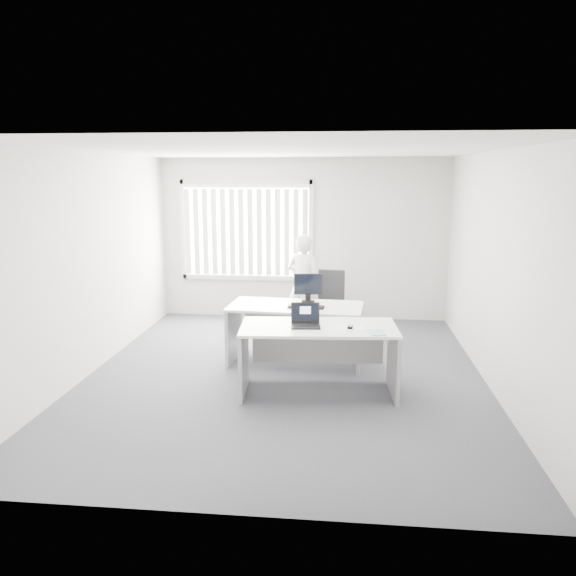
# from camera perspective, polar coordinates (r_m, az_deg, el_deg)

# --- Properties ---
(ground) EXTENTS (6.00, 6.00, 0.00)m
(ground) POSITION_cam_1_polar(r_m,az_deg,el_deg) (7.25, -0.33, -8.90)
(ground) COLOR #56575E
(ground) RESTS_ON ground
(wall_back) EXTENTS (5.00, 0.02, 2.80)m
(wall_back) POSITION_cam_1_polar(r_m,az_deg,el_deg) (9.84, 1.56, 4.96)
(wall_back) COLOR beige
(wall_back) RESTS_ON ground
(wall_front) EXTENTS (5.00, 0.02, 2.80)m
(wall_front) POSITION_cam_1_polar(r_m,az_deg,el_deg) (3.98, -5.05, -5.04)
(wall_front) COLOR beige
(wall_front) RESTS_ON ground
(wall_left) EXTENTS (0.02, 6.00, 2.80)m
(wall_left) POSITION_cam_1_polar(r_m,az_deg,el_deg) (7.57, -19.53, 2.29)
(wall_left) COLOR beige
(wall_left) RESTS_ON ground
(wall_right) EXTENTS (0.02, 6.00, 2.80)m
(wall_right) POSITION_cam_1_polar(r_m,az_deg,el_deg) (7.06, 20.26, 1.61)
(wall_right) COLOR beige
(wall_right) RESTS_ON ground
(ceiling) EXTENTS (5.00, 6.00, 0.02)m
(ceiling) POSITION_cam_1_polar(r_m,az_deg,el_deg) (6.79, -0.36, 13.82)
(ceiling) COLOR silver
(ceiling) RESTS_ON wall_back
(window) EXTENTS (2.32, 0.06, 1.76)m
(window) POSITION_cam_1_polar(r_m,az_deg,el_deg) (9.91, -4.26, 5.85)
(window) COLOR beige
(window) RESTS_ON wall_back
(blinds) EXTENTS (2.20, 0.10, 1.50)m
(blinds) POSITION_cam_1_polar(r_m,az_deg,el_deg) (9.85, -4.31, 5.65)
(blinds) COLOR white
(blinds) RESTS_ON wall_back
(desk_near) EXTENTS (1.84, 0.96, 0.81)m
(desk_near) POSITION_cam_1_polar(r_m,az_deg,el_deg) (6.52, 3.11, -5.81)
(desk_near) COLOR silver
(desk_near) RESTS_ON ground
(desk_far) EXTENTS (1.82, 0.95, 0.81)m
(desk_far) POSITION_cam_1_polar(r_m,az_deg,el_deg) (7.55, 0.78, -3.43)
(desk_far) COLOR silver
(desk_far) RESTS_ON ground
(office_chair) EXTENTS (0.67, 0.67, 1.02)m
(office_chair) POSITION_cam_1_polar(r_m,az_deg,el_deg) (9.01, 4.20, -2.70)
(office_chair) COLOR black
(office_chair) RESTS_ON ground
(person) EXTENTS (0.69, 0.59, 1.59)m
(person) POSITION_cam_1_polar(r_m,az_deg,el_deg) (9.04, 1.62, 0.49)
(person) COLOR white
(person) RESTS_ON ground
(laptop) EXTENTS (0.36, 0.33, 0.26)m
(laptop) POSITION_cam_1_polar(r_m,az_deg,el_deg) (6.38, 1.81, -2.88)
(laptop) COLOR black
(laptop) RESTS_ON desk_near
(paper_sheet) EXTENTS (0.35, 0.27, 0.00)m
(paper_sheet) POSITION_cam_1_polar(r_m,az_deg,el_deg) (6.44, 6.20, -3.98)
(paper_sheet) COLOR white
(paper_sheet) RESTS_ON desk_near
(mouse) EXTENTS (0.06, 0.10, 0.04)m
(mouse) POSITION_cam_1_polar(r_m,az_deg,el_deg) (6.40, 6.32, -3.90)
(mouse) COLOR silver
(mouse) RESTS_ON paper_sheet
(booklet) EXTENTS (0.20, 0.25, 0.01)m
(booklet) POSITION_cam_1_polar(r_m,az_deg,el_deg) (6.25, 9.00, -4.50)
(booklet) COLOR white
(booklet) RESTS_ON desk_near
(keyboard) EXTENTS (0.49, 0.19, 0.02)m
(keyboard) POSITION_cam_1_polar(r_m,az_deg,el_deg) (7.35, 1.85, -1.94)
(keyboard) COLOR black
(keyboard) RESTS_ON desk_far
(monitor) EXTENTS (0.40, 0.15, 0.39)m
(monitor) POSITION_cam_1_polar(r_m,az_deg,el_deg) (7.69, 2.05, 0.05)
(monitor) COLOR black
(monitor) RESTS_ON desk_far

